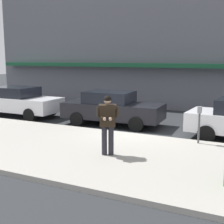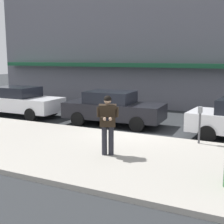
% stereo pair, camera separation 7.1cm
% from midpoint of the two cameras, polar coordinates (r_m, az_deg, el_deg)
% --- Properties ---
extents(ground_plane, '(80.00, 80.00, 0.00)m').
position_cam_midpoint_polar(ground_plane, '(12.45, 4.18, -4.22)').
color(ground_plane, '#2B2D30').
extents(sidewalk, '(32.00, 5.30, 0.14)m').
position_cam_midpoint_polar(sidewalk, '(9.54, 3.21, -8.22)').
color(sidewalk, '#A8A399').
rests_on(sidewalk, ground).
extents(curb_paint_line, '(28.00, 0.12, 0.01)m').
position_cam_midpoint_polar(curb_paint_line, '(12.17, 8.64, -4.64)').
color(curb_paint_line, silver).
rests_on(curb_paint_line, ground).
extents(parked_sedan_near, '(4.51, 1.95, 1.54)m').
position_cam_midpoint_polar(parked_sedan_near, '(17.00, -16.38, 1.91)').
color(parked_sedan_near, silver).
rests_on(parked_sedan_near, ground).
extents(parked_sedan_mid, '(4.59, 2.11, 1.54)m').
position_cam_midpoint_polar(parked_sedan_mid, '(14.15, 0.36, 0.78)').
color(parked_sedan_mid, black).
rests_on(parked_sedan_mid, ground).
extents(man_texting_on_phone, '(0.62, 0.65, 1.81)m').
position_cam_midpoint_polar(man_texting_on_phone, '(9.23, -0.58, -1.23)').
color(man_texting_on_phone, '#23232B').
rests_on(man_texting_on_phone, sidewalk).
extents(parking_meter, '(0.12, 0.18, 1.27)m').
position_cam_midpoint_polar(parking_meter, '(10.95, 15.94, -1.35)').
color(parking_meter, '#4C4C51').
rests_on(parking_meter, sidewalk).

